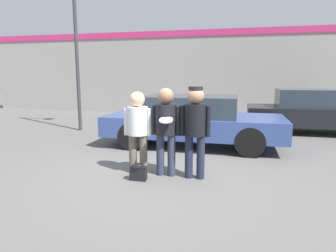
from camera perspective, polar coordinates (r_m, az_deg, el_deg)
name	(u,v)px	position (r m, az deg, el deg)	size (l,w,h in m)	color
ground_plane	(161,171)	(6.11, -1.38, -8.51)	(56.00, 56.00, 0.00)	#5B5956
storefront_building	(209,72)	(14.86, 7.87, 10.12)	(24.00, 0.22, 4.06)	gray
person_left	(138,125)	(5.79, -5.80, 0.14)	(0.56, 0.39, 1.60)	#665B4C
person_middle_with_frisbee	(166,124)	(5.61, -0.42, 0.43)	(0.56, 0.58, 1.67)	#2D3347
person_right	(195,123)	(5.47, 5.21, 0.49)	(0.56, 0.39, 1.71)	#1E2338
parked_car_near	(193,120)	(8.15, 4.75, 1.17)	(4.72, 1.95, 1.36)	#334784
parked_car_far	(314,111)	(11.06, 25.99, 2.60)	(4.30, 1.79, 1.45)	black
street_lamp	(82,11)	(10.89, -16.00, 20.25)	(1.63, 0.35, 6.50)	#38383D
shrub	(317,107)	(14.47, 26.44, 3.28)	(1.12, 1.12, 1.12)	#387A3D
handbag	(138,173)	(5.57, -5.66, -8.81)	(0.30, 0.23, 0.30)	black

